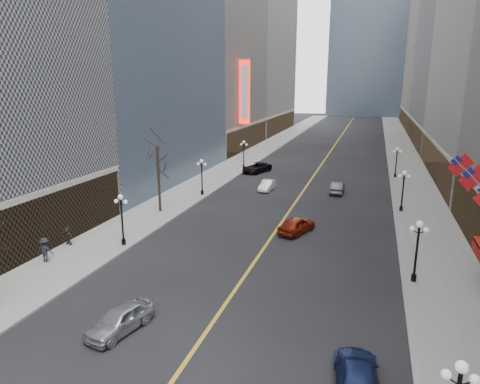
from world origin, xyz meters
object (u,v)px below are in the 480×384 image
Objects in this scene: car_sb_mid at (297,225)px; car_sb_far at (337,188)px; streetlamp_west_1 at (122,214)px; car_nb_near at (120,319)px; car_nb_mid at (267,185)px; streetlamp_east_3 at (397,159)px; streetlamp_east_1 at (417,245)px; car_nb_far at (257,168)px; streetlamp_east_2 at (403,186)px; streetlamp_west_3 at (244,151)px; streetlamp_west_2 at (202,173)px; car_sb_near at (357,376)px.

car_sb_mid reaches higher than car_sb_far.
car_nb_near is (7.07, -11.56, -2.15)m from streetlamp_west_1.
car_nb_mid is at bearing -45.53° from car_sb_mid.
streetlamp_east_3 is 43.05m from streetlamp_west_1.
streetlamp_east_1 is 39.85m from car_nb_far.
streetlamp_east_2 is 1.00× the size of streetlamp_west_1.
streetlamp_west_1 is 36.00m from streetlamp_west_3.
streetlamp_east_1 reaches higher than car_sb_mid.
streetlamp_east_2 reaches higher than car_sb_mid.
streetlamp_west_1 reaches higher than car_nb_near.
car_sb_far is (16.14, -11.57, -2.17)m from streetlamp_west_3.
streetlamp_east_3 is 29.84m from car_sb_mid.
streetlamp_east_3 is 20.99m from car_nb_mid.
car_nb_near is at bearing -81.54° from streetlamp_west_3.
car_nb_mid is 16.65m from car_sb_mid.
streetlamp_east_2 is at bearing 0.00° from streetlamp_west_2.
streetlamp_west_3 is 1.11× the size of car_nb_mid.
streetlamp_west_3 reaches higher than car_nb_far.
car_sb_mid is at bearing 84.20° from car_nb_near.
car_sb_far is (16.14, 24.43, -2.17)m from streetlamp_west_1.
car_nb_far is (2.80, 33.92, -2.13)m from streetlamp_west_1.
streetlamp_east_1 and streetlamp_east_3 have the same top height.
car_nb_far is (2.80, -2.08, -2.13)m from streetlamp_west_3.
streetlamp_east_1 reaches higher than car_nb_mid.
car_nb_far is at bearing 121.51° from streetlamp_east_1.
streetlamp_west_2 reaches higher than car_sb_mid.
car_sb_far is (2.34, 16.54, -0.06)m from car_sb_mid.
streetlamp_east_3 is 0.98× the size of car_sb_mid.
streetlamp_east_3 is at bearing 84.12° from car_nb_near.
streetlamp_east_3 is 1.00× the size of streetlamp_west_2.
streetlamp_west_1 is at bearing -74.46° from car_nb_far.
streetlamp_west_1 reaches higher than car_sb_far.
car_sb_mid is at bearing -64.30° from car_nb_mid.
car_nb_near is (-16.53, -11.56, -2.15)m from streetlamp_east_1.
streetlamp_west_2 is 17.51m from car_sb_far.
car_nb_near reaches higher than car_sb_far.
streetlamp_east_3 is at bearing -99.72° from car_sb_near.
car_sb_near is 21.40m from car_sb_mid.
streetlamp_west_3 is 52.61m from car_sb_near.
streetlamp_east_3 is at bearing 25.96° from car_nb_far.
streetlamp_east_1 is 1.00× the size of streetlamp_west_1.
streetlamp_west_1 reaches higher than car_nb_mid.
streetlamp_east_2 is 30.78m from car_sb_near.
streetlamp_west_2 is 0.98× the size of car_sb_mid.
car_sb_near is (20.22, -30.52, -2.18)m from streetlamp_west_2.
car_nb_mid is at bearing 103.15° from car_nb_near.
streetlamp_east_3 is 1.00× the size of streetlamp_west_3.
streetlamp_west_2 is 36.68m from car_sb_near.
streetlamp_west_1 is 1.00× the size of streetlamp_west_2.
car_nb_far is (-20.80, 15.92, -2.13)m from streetlamp_east_2.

